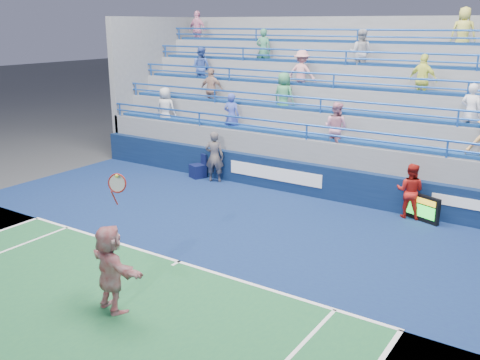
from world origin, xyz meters
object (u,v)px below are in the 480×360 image
Objects in this scene: tennis_player at (111,268)px; ball_girl at (410,191)px; serve_speed_board at (422,208)px; line_judge at (214,157)px; judge_chair at (198,170)px.

tennis_player is 9.29m from ball_girl.
serve_speed_board is 0.60m from ball_girl.
line_judge is 1.12× the size of ball_girl.
serve_speed_board is 0.68× the size of ball_girl.
ball_girl is (3.36, 8.67, -0.09)m from tennis_player.
judge_chair is at bearing -4.28° from ball_girl.
ball_girl is (-0.40, 0.09, 0.43)m from serve_speed_board.
ball_girl is (7.04, 0.15, -0.10)m from line_judge.
serve_speed_board is 0.38× the size of tennis_player.
line_judge reaches higher than ball_girl.
line_judge reaches higher than judge_chair.
serve_speed_board is at bearing 162.54° from ball_girl.
judge_chair is (-8.27, 0.02, -0.12)m from serve_speed_board.
ball_girl reaches higher than serve_speed_board.
serve_speed_board is 9.38m from tennis_player.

